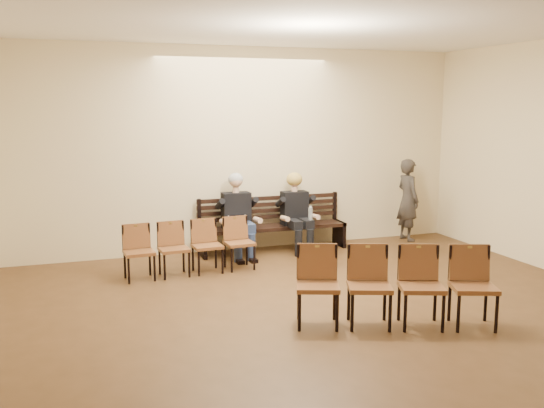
{
  "coord_description": "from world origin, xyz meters",
  "views": [
    {
      "loc": [
        -2.96,
        -5.08,
        2.53
      ],
      "look_at": [
        0.19,
        4.05,
        0.93
      ],
      "focal_mm": 40.0,
      "sensor_mm": 36.0,
      "label": 1
    }
  ],
  "objects": [
    {
      "name": "seated_woman",
      "position": [
        0.81,
        4.53,
        0.64
      ],
      "size": [
        0.55,
        0.76,
        1.28
      ],
      "primitive_type": null,
      "color": "black",
      "rests_on": "ground"
    },
    {
      "name": "water_bottle",
      "position": [
        0.96,
        4.26,
        0.57
      ],
      "size": [
        0.08,
        0.08,
        0.24
      ],
      "primitive_type": "cylinder",
      "rotation": [
        0.0,
        0.0,
        0.07
      ],
      "color": "silver",
      "rests_on": "bench"
    },
    {
      "name": "bag",
      "position": [
        0.78,
        3.49,
        0.15
      ],
      "size": [
        0.49,
        0.42,
        0.31
      ],
      "primitive_type": "cube",
      "rotation": [
        0.0,
        0.0,
        -0.4
      ],
      "color": "black",
      "rests_on": "ground"
    },
    {
      "name": "laptop",
      "position": [
        -0.28,
        4.37,
        0.56
      ],
      "size": [
        0.33,
        0.28,
        0.22
      ],
      "primitive_type": "cube",
      "rotation": [
        0.0,
        0.0,
        0.14
      ],
      "color": "silver",
      "rests_on": "bench"
    },
    {
      "name": "ground",
      "position": [
        0.0,
        0.0,
        0.0
      ],
      "size": [
        10.0,
        10.0,
        0.0
      ],
      "primitive_type": "plane",
      "color": "brown",
      "rests_on": "ground"
    },
    {
      "name": "bench",
      "position": [
        0.43,
        4.65,
        0.23
      ],
      "size": [
        2.6,
        0.9,
        0.45
      ],
      "primitive_type": "cube",
      "color": "black",
      "rests_on": "ground"
    },
    {
      "name": "chair_row_back",
      "position": [
        0.55,
        0.76,
        0.46
      ],
      "size": [
        2.3,
        1.27,
        0.93
      ],
      "primitive_type": "cube",
      "rotation": [
        0.0,
        0.0,
        -0.36
      ],
      "color": "brown",
      "rests_on": "ground"
    },
    {
      "name": "seated_man",
      "position": [
        -0.25,
        4.53,
        0.7
      ],
      "size": [
        0.58,
        0.8,
        1.39
      ],
      "primitive_type": null,
      "color": "black",
      "rests_on": "ground"
    },
    {
      "name": "passerby",
      "position": [
        3.08,
        4.64,
        0.88
      ],
      "size": [
        0.45,
        0.66,
        1.76
      ],
      "primitive_type": "imported",
      "rotation": [
        0.0,
        0.0,
        1.61
      ],
      "color": "#322D29",
      "rests_on": "ground"
    },
    {
      "name": "room_walls",
      "position": [
        0.0,
        0.79,
        2.54
      ],
      "size": [
        8.02,
        10.01,
        3.51
      ],
      "color": "beige",
      "rests_on": "ground"
    },
    {
      "name": "chair_row_front",
      "position": [
        -1.22,
        3.67,
        0.4
      ],
      "size": [
        1.99,
        0.57,
        0.81
      ],
      "primitive_type": "cube",
      "rotation": [
        0.0,
        0.0,
        0.07
      ],
      "color": "brown",
      "rests_on": "ground"
    }
  ]
}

